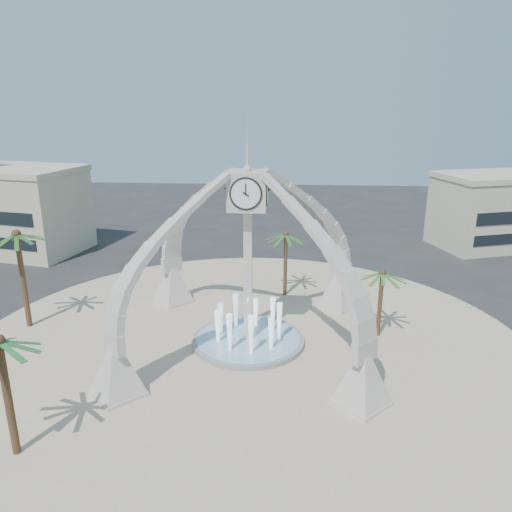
# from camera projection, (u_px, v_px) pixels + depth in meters

# --- Properties ---
(ground) EXTENTS (140.00, 140.00, 0.00)m
(ground) POSITION_uv_depth(u_px,v_px,m) (248.00, 343.00, 35.71)
(ground) COLOR #282828
(ground) RESTS_ON ground
(plaza) EXTENTS (40.00, 40.00, 0.06)m
(plaza) POSITION_uv_depth(u_px,v_px,m) (248.00, 343.00, 35.70)
(plaza) COLOR #C9B595
(plaza) RESTS_ON ground
(clock_tower) EXTENTS (17.94, 17.94, 16.30)m
(clock_tower) POSITION_uv_depth(u_px,v_px,m) (248.00, 257.00, 33.76)
(clock_tower) COLOR beige
(clock_tower) RESTS_ON ground
(fountain) EXTENTS (8.00, 8.00, 3.62)m
(fountain) POSITION_uv_depth(u_px,v_px,m) (248.00, 340.00, 35.62)
(fountain) COLOR #969698
(fountain) RESTS_ON ground
(palm_east) EXTENTS (4.58, 4.58, 5.57)m
(palm_east) POSITION_uv_depth(u_px,v_px,m) (382.00, 274.00, 35.44)
(palm_east) COLOR brown
(palm_east) RESTS_ON ground
(palm_west) EXTENTS (5.14, 5.14, 8.15)m
(palm_west) POSITION_uv_depth(u_px,v_px,m) (16.00, 236.00, 36.21)
(palm_west) COLOR brown
(palm_west) RESTS_ON ground
(palm_north) EXTENTS (3.78, 3.78, 6.28)m
(palm_north) POSITION_uv_depth(u_px,v_px,m) (286.00, 235.00, 42.88)
(palm_north) COLOR brown
(palm_north) RESTS_ON ground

